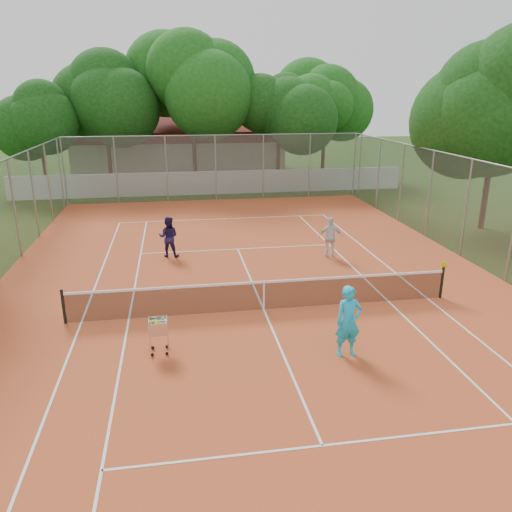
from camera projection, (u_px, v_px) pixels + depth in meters
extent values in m
plane|color=#1D380F|center=(264.00, 310.00, 15.60)|extent=(120.00, 120.00, 0.00)
cube|color=#BD4E24|center=(264.00, 310.00, 15.60)|extent=(18.00, 34.00, 0.02)
cube|color=white|center=(264.00, 310.00, 15.59)|extent=(10.98, 23.78, 0.01)
cube|color=black|center=(264.00, 295.00, 15.44)|extent=(11.88, 0.10, 0.98)
cube|color=slate|center=(264.00, 249.00, 14.97)|extent=(18.00, 34.00, 4.00)
cube|color=silver|center=(214.00, 183.00, 33.17)|extent=(26.00, 0.30, 1.50)
cube|color=beige|center=(179.00, 146.00, 41.78)|extent=(16.40, 9.00, 4.40)
cube|color=#0D370E|center=(208.00, 114.00, 34.65)|extent=(29.00, 19.00, 10.00)
imported|color=#1BB7EA|center=(348.00, 321.00, 12.64)|extent=(0.71, 0.49, 1.88)
imported|color=#1D1746|center=(169.00, 237.00, 20.39)|extent=(0.93, 0.79, 1.68)
imported|color=silver|center=(331.00, 237.00, 20.33)|extent=(1.04, 0.56, 1.68)
cube|color=silver|center=(159.00, 335.00, 12.87)|extent=(0.55, 0.55, 1.02)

